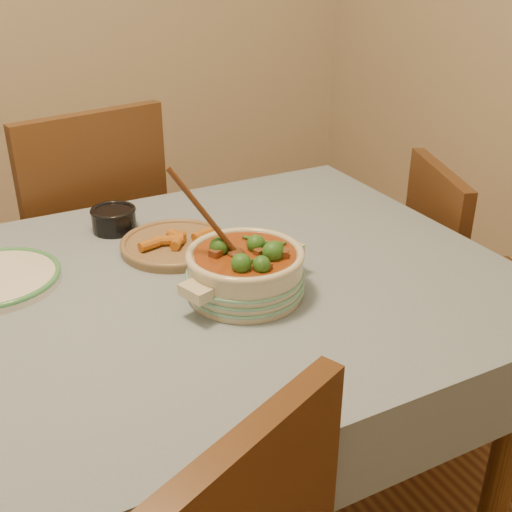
{
  "coord_description": "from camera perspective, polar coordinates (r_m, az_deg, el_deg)",
  "views": [
    {
      "loc": [
        -0.32,
        -1.17,
        1.45
      ],
      "look_at": [
        0.24,
        -0.1,
        0.84
      ],
      "focal_mm": 45.0,
      "sensor_mm": 36.0,
      "label": 1
    }
  ],
  "objects": [
    {
      "name": "dining_table",
      "position": [
        1.45,
        -10.21,
        -6.7
      ],
      "size": [
        1.68,
        1.08,
        0.76
      ],
      "color": "brown",
      "rests_on": "floor"
    },
    {
      "name": "stew_casserole",
      "position": [
        1.35,
        -0.99,
        -1.08
      ],
      "size": [
        0.32,
        0.31,
        0.3
      ],
      "rotation": [
        0.0,
        0.0,
        0.32
      ],
      "color": "beige",
      "rests_on": "dining_table"
    },
    {
      "name": "chair_far",
      "position": [
        2.19,
        -14.79,
        1.85
      ],
      "size": [
        0.54,
        0.54,
        0.99
      ],
      "rotation": [
        0.0,
        0.0,
        3.32
      ],
      "color": "#523219",
      "rests_on": "floor"
    },
    {
      "name": "chair_right",
      "position": [
        2.11,
        17.5,
        -1.9
      ],
      "size": [
        0.51,
        0.51,
        0.85
      ],
      "rotation": [
        0.0,
        0.0,
        1.22
      ],
      "color": "#523219",
      "rests_on": "floor"
    },
    {
      "name": "fried_plate",
      "position": [
        1.58,
        -7.21,
        1.2
      ],
      "size": [
        0.34,
        0.34,
        0.04
      ],
      "rotation": [
        0.0,
        0.0,
        0.36
      ],
      "color": "#947752",
      "rests_on": "dining_table"
    },
    {
      "name": "condiment_bowl",
      "position": [
        1.7,
        -12.53,
        3.31
      ],
      "size": [
        0.12,
        0.12,
        0.06
      ],
      "rotation": [
        0.0,
        0.0,
        -0.03
      ],
      "color": "black",
      "rests_on": "dining_table"
    }
  ]
}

